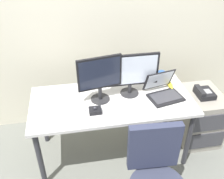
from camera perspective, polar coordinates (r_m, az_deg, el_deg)
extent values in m
plane|color=slate|center=(2.92, 0.00, -13.42)|extent=(8.00, 8.00, 0.00)
cube|color=beige|center=(2.76, -2.68, 18.33)|extent=(6.00, 0.10, 2.80)
cube|color=silver|center=(2.45, 0.00, -2.60)|extent=(1.54, 0.70, 0.03)
cylinder|color=#2D2D33|center=(2.48, -15.64, -14.78)|extent=(0.05, 0.05, 0.67)
cylinder|color=#2D2D33|center=(2.67, 16.58, -10.64)|extent=(0.05, 0.05, 0.67)
cylinder|color=#2D2D33|center=(2.90, -15.05, -6.10)|extent=(0.05, 0.05, 0.67)
cylinder|color=#2D2D33|center=(3.06, 12.21, -3.15)|extent=(0.05, 0.05, 0.67)
cube|color=gray|center=(3.05, 18.50, -5.57)|extent=(0.42, 0.52, 0.59)
cube|color=#38383D|center=(2.80, 21.31, -6.92)|extent=(0.38, 0.01, 0.20)
cube|color=#38383D|center=(2.96, 20.31, -10.55)|extent=(0.38, 0.01, 0.20)
cube|color=black|center=(2.85, 19.84, -0.82)|extent=(0.17, 0.20, 0.06)
cube|color=black|center=(2.79, 18.94, -0.18)|extent=(0.05, 0.18, 0.04)
cube|color=gray|center=(2.83, 20.40, -0.38)|extent=(0.07, 0.08, 0.01)
cube|color=#2E3249|center=(2.02, 9.30, -12.35)|extent=(0.40, 0.08, 0.42)
cylinder|color=#262628|center=(2.54, 3.88, -0.73)|extent=(0.18, 0.18, 0.01)
cylinder|color=#262628|center=(2.51, 3.92, 0.24)|extent=(0.04, 0.04, 0.09)
cube|color=black|center=(2.40, 4.12, 4.33)|extent=(0.54, 0.03, 0.32)
cube|color=silver|center=(2.39, 4.19, 4.16)|extent=(0.50, 0.01, 0.28)
cylinder|color=#262628|center=(2.45, -2.61, -2.08)|extent=(0.18, 0.18, 0.01)
cylinder|color=#262628|center=(2.41, -2.65, -0.80)|extent=(0.04, 0.04, 0.12)
cube|color=black|center=(2.29, -2.79, 3.66)|extent=(0.41, 0.09, 0.32)
cube|color=#1E2333|center=(2.28, -2.69, 3.49)|extent=(0.37, 0.07, 0.28)
cube|color=silver|center=(2.36, -11.14, -4.25)|extent=(0.42, 0.16, 0.02)
cube|color=white|center=(2.36, -11.18, -3.99)|extent=(0.39, 0.14, 0.01)
cube|color=black|center=(2.51, 11.78, -1.72)|extent=(0.35, 0.28, 0.02)
cube|color=#38383D|center=(2.51, 11.81, -1.50)|extent=(0.30, 0.22, 0.00)
cube|color=black|center=(2.55, 10.35, 2.13)|extent=(0.32, 0.15, 0.21)
cube|color=silver|center=(2.55, 10.42, 2.07)|extent=(0.28, 0.12, 0.18)
cube|color=black|center=(2.29, -3.75, -4.68)|extent=(0.11, 0.09, 0.04)
sphere|color=#232328|center=(2.28, -3.77, -4.17)|extent=(0.04, 0.04, 0.04)
cylinder|color=#2B5393|center=(2.75, 10.87, 2.91)|extent=(0.08, 0.08, 0.11)
torus|color=#304E89|center=(2.76, 11.70, 3.02)|extent=(0.01, 0.07, 0.07)
ellipsoid|color=yellow|center=(2.70, 12.61, 1.23)|extent=(0.05, 0.19, 0.04)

